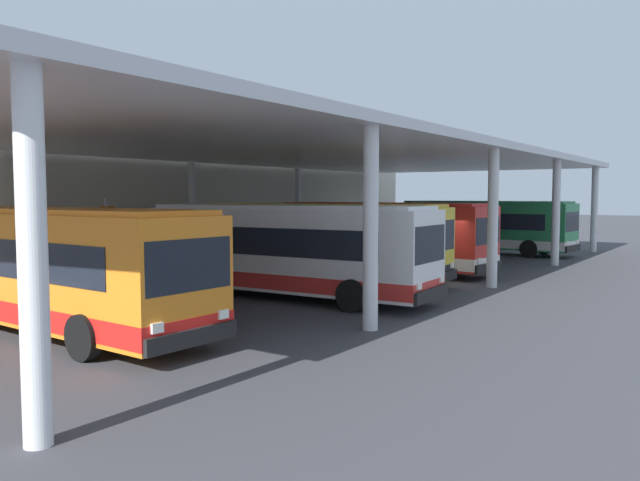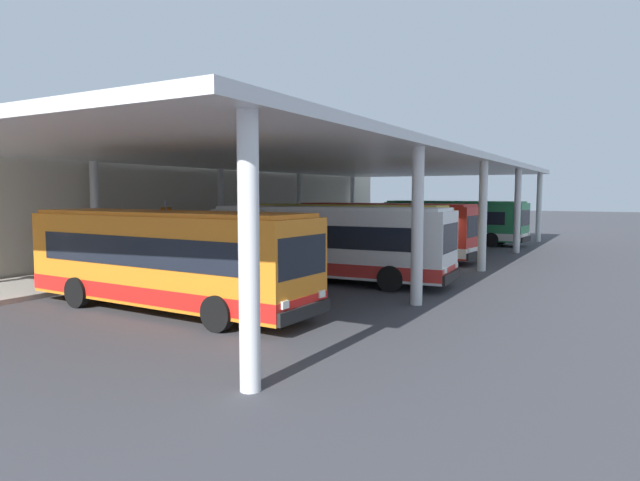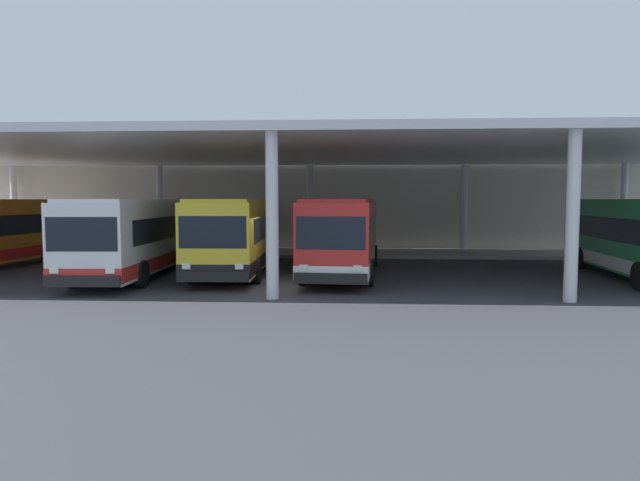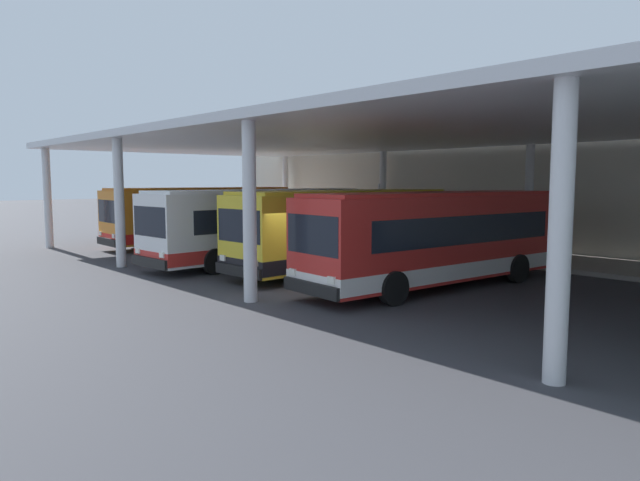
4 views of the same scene
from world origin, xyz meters
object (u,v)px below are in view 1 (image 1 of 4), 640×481
Objects in this scene: bench_waiting at (142,259)px; trash_bin at (82,265)px; bus_nearest_bay at (52,267)px; bus_far_bay at (381,235)px; banner_sign at (107,233)px; bus_middle_bay at (320,241)px; bus_departing at (484,226)px; bus_second_bay at (286,249)px.

bench_waiting is 1.84× the size of trash_bin.
bus_nearest_bay is 10.83× the size of trash_bin.
bench_waiting is (-6.91, 8.31, -0.99)m from bus_far_bay.
banner_sign reaches higher than bench_waiting.
bus_middle_bay reaches higher than bench_waiting.
bench_waiting is 2.95m from banner_sign.
bus_nearest_bay is at bearing 177.40° from bus_departing.
bus_middle_bay is at bearing -73.80° from bench_waiting.
bus_nearest_bay is at bearing -140.38° from bench_waiting.
bus_departing is 22.67m from banner_sign.
bus_second_bay is at bearing -84.02° from banner_sign.
bus_second_bay is at bearing -99.73° from bench_waiting.
bench_waiting is at bearing 129.73° from bus_far_bay.
bus_departing is at bearing -20.90° from banner_sign.
bus_middle_bay reaches higher than trash_bin.
bus_middle_bay is at bearing -1.74° from bus_nearest_bay.
bench_waiting is (-2.34, 8.05, -0.99)m from bus_middle_bay.
bus_second_bay is 9.51m from trash_bin.
banner_sign is (-9.39, 7.43, 0.32)m from bus_far_bay.
trash_bin is 0.31× the size of banner_sign.
bus_second_bay is 8.57m from bus_far_bay.
bus_nearest_bay is at bearing -128.93° from trash_bin.
banner_sign is at bearing 95.98° from bus_second_bay.
bus_nearest_bay is at bearing 178.26° from bus_middle_bay.
trash_bin is 1.68m from banner_sign.
bus_nearest_bay is 7.86m from bus_second_bay.
bus_second_bay and bus_far_bay have the same top height.
bus_departing is at bearing -22.39° from trash_bin.
bench_waiting is (9.29, 7.69, -0.99)m from bus_nearest_bay.
bus_second_bay is at bearing -81.04° from trash_bin.
bus_middle_bay is 0.99× the size of bus_far_bay.
bus_departing is at bearing -3.18° from bus_far_bay.
banner_sign reaches higher than bus_second_bay.
bus_middle_bay is 5.90× the size of bench_waiting.
bus_middle_bay and bus_far_bay have the same top height.
trash_bin is (6.22, 7.70, -0.98)m from bus_nearest_bay.
bus_nearest_bay and bus_second_bay have the same top height.
bench_waiting is at bearing 39.62° from bus_nearest_bay.
bus_second_bay is (7.69, -1.65, 0.00)m from bus_nearest_bay.
bus_nearest_bay reaches higher than bench_waiting.
banner_sign is (0.59, -0.88, 1.30)m from trash_bin.
bus_nearest_bay and bus_middle_bay have the same top height.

